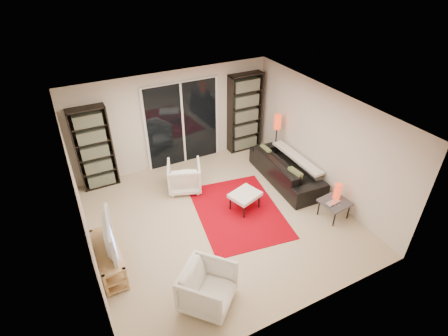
{
  "coord_description": "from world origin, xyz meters",
  "views": [
    {
      "loc": [
        -2.42,
        -4.95,
        4.86
      ],
      "look_at": [
        0.25,
        0.3,
        1.0
      ],
      "focal_mm": 28.0,
      "sensor_mm": 36.0,
      "label": 1
    }
  ],
  "objects_px": {
    "bookshelf_left": "(94,149)",
    "ottoman": "(245,195)",
    "armchair_back": "(184,176)",
    "sofa": "(286,169)",
    "armchair_front": "(208,288)",
    "floor_lamp": "(277,127)",
    "bookshelf_right": "(245,113)",
    "tv_stand": "(109,258)",
    "side_table": "(335,203)"
  },
  "relations": [
    {
      "from": "armchair_front",
      "to": "side_table",
      "type": "height_order",
      "value": "armchair_front"
    },
    {
      "from": "tv_stand",
      "to": "ottoman",
      "type": "height_order",
      "value": "tv_stand"
    },
    {
      "from": "bookshelf_right",
      "to": "armchair_front",
      "type": "bearing_deg",
      "value": -126.15
    },
    {
      "from": "bookshelf_left",
      "to": "bookshelf_right",
      "type": "distance_m",
      "value": 3.85
    },
    {
      "from": "bookshelf_left",
      "to": "ottoman",
      "type": "distance_m",
      "value": 3.5
    },
    {
      "from": "floor_lamp",
      "to": "armchair_back",
      "type": "bearing_deg",
      "value": -179.0
    },
    {
      "from": "tv_stand",
      "to": "armchair_front",
      "type": "xyz_separation_m",
      "value": [
        1.24,
        -1.39,
        0.09
      ]
    },
    {
      "from": "tv_stand",
      "to": "bookshelf_right",
      "type": "bearing_deg",
      "value": 32.37
    },
    {
      "from": "armchair_back",
      "to": "armchair_front",
      "type": "height_order",
      "value": "armchair_front"
    },
    {
      "from": "floor_lamp",
      "to": "armchair_front",
      "type": "bearing_deg",
      "value": -137.2
    },
    {
      "from": "sofa",
      "to": "floor_lamp",
      "type": "bearing_deg",
      "value": -12.31
    },
    {
      "from": "bookshelf_left",
      "to": "armchair_back",
      "type": "bearing_deg",
      "value": -31.33
    },
    {
      "from": "sofa",
      "to": "ottoman",
      "type": "relative_size",
      "value": 3.01
    },
    {
      "from": "armchair_front",
      "to": "floor_lamp",
      "type": "xyz_separation_m",
      "value": [
        3.31,
        3.07,
        0.65
      ]
    },
    {
      "from": "bookshelf_left",
      "to": "ottoman",
      "type": "xyz_separation_m",
      "value": [
        2.57,
        -2.29,
        -0.63
      ]
    },
    {
      "from": "sofa",
      "to": "ottoman",
      "type": "bearing_deg",
      "value": 112.23
    },
    {
      "from": "bookshelf_left",
      "to": "floor_lamp",
      "type": "distance_m",
      "value": 4.31
    },
    {
      "from": "tv_stand",
      "to": "floor_lamp",
      "type": "xyz_separation_m",
      "value": [
        4.55,
        1.68,
        0.74
      ]
    },
    {
      "from": "ottoman",
      "to": "side_table",
      "type": "xyz_separation_m",
      "value": [
        1.5,
        -1.06,
        0.01
      ]
    },
    {
      "from": "armchair_back",
      "to": "ottoman",
      "type": "distance_m",
      "value": 1.53
    },
    {
      "from": "bookshelf_left",
      "to": "sofa",
      "type": "relative_size",
      "value": 0.9
    },
    {
      "from": "armchair_back",
      "to": "sofa",
      "type": "bearing_deg",
      "value": -178.64
    },
    {
      "from": "tv_stand",
      "to": "armchair_back",
      "type": "height_order",
      "value": "armchair_back"
    },
    {
      "from": "tv_stand",
      "to": "armchair_front",
      "type": "relative_size",
      "value": 1.53
    },
    {
      "from": "side_table",
      "to": "armchair_front",
      "type": "bearing_deg",
      "value": -167.58
    },
    {
      "from": "tv_stand",
      "to": "armchair_front",
      "type": "distance_m",
      "value": 1.86
    },
    {
      "from": "ottoman",
      "to": "floor_lamp",
      "type": "height_order",
      "value": "floor_lamp"
    },
    {
      "from": "bookshelf_right",
      "to": "armchair_back",
      "type": "height_order",
      "value": "bookshelf_right"
    },
    {
      "from": "armchair_back",
      "to": "floor_lamp",
      "type": "height_order",
      "value": "floor_lamp"
    },
    {
      "from": "armchair_front",
      "to": "floor_lamp",
      "type": "bearing_deg",
      "value": 0.03
    },
    {
      "from": "tv_stand",
      "to": "sofa",
      "type": "relative_size",
      "value": 0.55
    },
    {
      "from": "bookshelf_right",
      "to": "side_table",
      "type": "relative_size",
      "value": 3.61
    },
    {
      "from": "armchair_back",
      "to": "ottoman",
      "type": "xyz_separation_m",
      "value": [
        0.87,
        -1.26,
        0.01
      ]
    },
    {
      "from": "bookshelf_left",
      "to": "ottoman",
      "type": "height_order",
      "value": "bookshelf_left"
    },
    {
      "from": "bookshelf_left",
      "to": "side_table",
      "type": "distance_m",
      "value": 5.31
    },
    {
      "from": "armchair_front",
      "to": "floor_lamp",
      "type": "distance_m",
      "value": 4.56
    },
    {
      "from": "side_table",
      "to": "bookshelf_left",
      "type": "bearing_deg",
      "value": 140.54
    },
    {
      "from": "floor_lamp",
      "to": "tv_stand",
      "type": "bearing_deg",
      "value": -159.78
    },
    {
      "from": "bookshelf_right",
      "to": "ottoman",
      "type": "height_order",
      "value": "bookshelf_right"
    },
    {
      "from": "sofa",
      "to": "side_table",
      "type": "bearing_deg",
      "value": -173.12
    },
    {
      "from": "bookshelf_left",
      "to": "sofa",
      "type": "bearing_deg",
      "value": -24.42
    },
    {
      "from": "floor_lamp",
      "to": "sofa",
      "type": "bearing_deg",
      "value": -105.54
    },
    {
      "from": "tv_stand",
      "to": "ottoman",
      "type": "distance_m",
      "value": 2.94
    },
    {
      "from": "side_table",
      "to": "floor_lamp",
      "type": "relative_size",
      "value": 0.44
    },
    {
      "from": "armchair_back",
      "to": "floor_lamp",
      "type": "bearing_deg",
      "value": -158.91
    },
    {
      "from": "bookshelf_left",
      "to": "armchair_front",
      "type": "xyz_separation_m",
      "value": [
        0.89,
        -4.05,
        -0.62
      ]
    },
    {
      "from": "sofa",
      "to": "armchair_back",
      "type": "bearing_deg",
      "value": 74.5
    },
    {
      "from": "bookshelf_right",
      "to": "tv_stand",
      "type": "xyz_separation_m",
      "value": [
        -4.2,
        -2.66,
        -0.79
      ]
    },
    {
      "from": "bookshelf_right",
      "to": "armchair_front",
      "type": "distance_m",
      "value": 5.07
    },
    {
      "from": "bookshelf_right",
      "to": "floor_lamp",
      "type": "distance_m",
      "value": 1.05
    }
  ]
}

